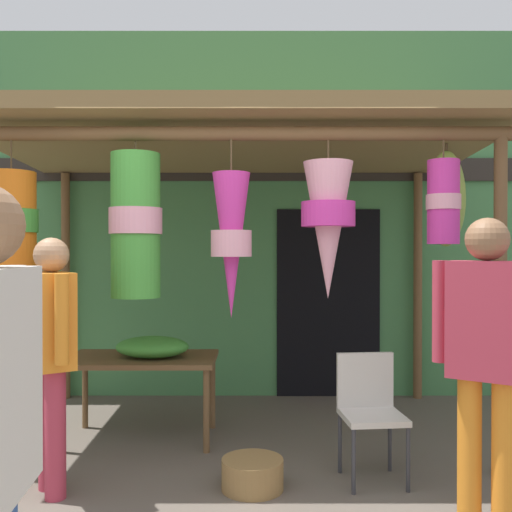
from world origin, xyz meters
name	(u,v)px	position (x,y,z in m)	size (l,w,h in m)	color
ground_plane	(244,487)	(0.00, 0.00, 0.00)	(30.00, 30.00, 0.00)	#60564C
shop_facade	(248,215)	(0.00, 2.51, 1.95)	(12.59, 0.29, 3.91)	#47844C
market_stall_canopy	(230,170)	(-0.13, 0.99, 2.23)	(4.22, 2.55, 2.61)	brown
display_table	(139,366)	(-0.88, 0.96, 0.61)	(1.22, 0.72, 0.68)	brown
flower_heap_on_table	(151,347)	(-0.77, 0.92, 0.77)	(0.59, 0.42, 0.17)	green
folding_chair	(367,404)	(0.84, 0.17, 0.50)	(0.44, 0.44, 0.84)	beige
wicker_basket_by_table	(250,474)	(0.04, -0.03, 0.10)	(0.41, 0.41, 0.20)	olive
vendor_in_orange	(49,343)	(-1.25, -0.09, 0.97)	(0.40, 0.51, 1.64)	#B23347
passerby_at_right	(484,346)	(1.33, -0.63, 1.03)	(0.51, 0.40, 1.74)	orange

